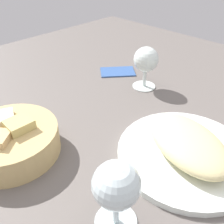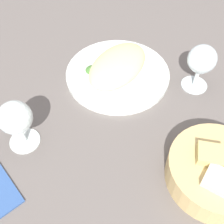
% 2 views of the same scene
% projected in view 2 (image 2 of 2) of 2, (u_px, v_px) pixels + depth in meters
% --- Properties ---
extents(ground_plane, '(1.40, 1.40, 0.02)m').
position_uv_depth(ground_plane, '(114.00, 132.00, 0.66)').
color(ground_plane, '#5F5854').
extents(plate, '(0.27, 0.27, 0.01)m').
position_uv_depth(plate, '(118.00, 74.00, 0.76)').
color(plate, white).
rests_on(plate, ground_plane).
extents(omelette, '(0.23, 0.19, 0.05)m').
position_uv_depth(omelette, '(118.00, 65.00, 0.74)').
color(omelette, beige).
rests_on(omelette, plate).
extents(lettuce_garnish, '(0.04, 0.04, 0.02)m').
position_uv_depth(lettuce_garnish, '(93.00, 68.00, 0.75)').
color(lettuce_garnish, '#467A33').
rests_on(lettuce_garnish, plate).
extents(bread_basket, '(0.19, 0.19, 0.08)m').
position_uv_depth(bread_basket, '(216.00, 171.00, 0.55)').
color(bread_basket, tan).
rests_on(bread_basket, ground_plane).
extents(wine_glass_near, '(0.07, 0.07, 0.12)m').
position_uv_depth(wine_glass_near, '(16.00, 120.00, 0.57)').
color(wine_glass_near, silver).
rests_on(wine_glass_near, ground_plane).
extents(wine_glass_far, '(0.07, 0.07, 0.12)m').
position_uv_depth(wine_glass_far, '(201.00, 61.00, 0.68)').
color(wine_glass_far, silver).
rests_on(wine_glass_far, ground_plane).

